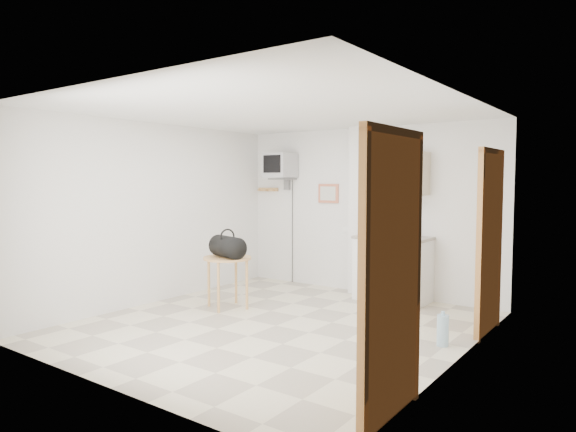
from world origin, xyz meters
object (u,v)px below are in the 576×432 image
Objects in this scene: duffel_bag at (227,247)px; water_bottle at (443,330)px; crt_television at (280,166)px; round_table at (227,264)px.

duffel_bag is 1.59× the size of water_bottle.
water_bottle is (2.84, 0.17, -0.67)m from duffel_bag.
duffel_bag reaches higher than water_bottle.
duffel_bag is (0.45, -1.77, -1.10)m from crt_television.
round_table is 1.90× the size of water_bottle.
crt_television reaches higher than round_table.
duffel_bag reaches higher than round_table.
crt_television reaches higher than duffel_bag.
water_bottle is at bearing -25.89° from crt_television.
crt_television is 5.92× the size of water_bottle.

